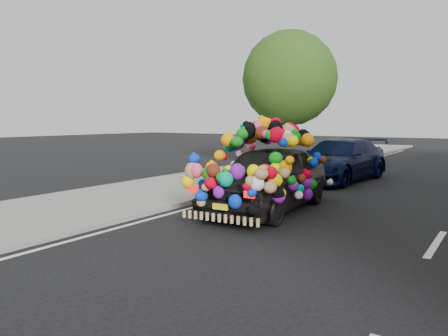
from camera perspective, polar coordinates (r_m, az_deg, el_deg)
name	(u,v)px	position (r m, az deg, el deg)	size (l,w,h in m)	color
ground	(259,219)	(9.86, 4.61, -6.63)	(100.00, 100.00, 0.00)	black
sidewalk	(124,197)	(12.47, -12.97, -3.76)	(4.00, 60.00, 0.12)	gray
kerb	(178,205)	(11.15, -6.04, -4.79)	(0.15, 60.00, 0.13)	gray
lane_markings	(436,244)	(8.75, 25.94, -8.88)	(6.00, 50.00, 0.01)	silver
tree_near_sidewalk	(289,79)	(19.89, 8.53, 11.48)	(4.20, 4.20, 6.13)	#332114
plush_art_car	(268,163)	(10.73, 5.76, 0.65)	(2.61, 5.03, 2.24)	black
navy_sedan	(339,160)	(16.46, 14.80, 1.05)	(2.12, 5.22, 1.51)	black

